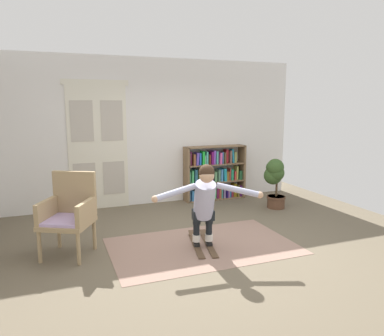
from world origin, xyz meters
The scene contains 9 objects.
ground_plane centered at (0.00, 0.00, 0.00)m, with size 7.20×7.20×0.00m, color brown.
back_wall centered at (0.00, 2.60, 1.45)m, with size 6.00×0.10×2.90m, color silver.
double_door centered at (-1.17, 2.54, 1.23)m, with size 1.22×0.05×2.45m.
rug centered at (-0.06, 0.02, 0.00)m, with size 2.60×1.61×0.01m, color gray.
bookshelf centered at (1.19, 2.39, 0.53)m, with size 1.32×0.30×1.14m.
wicker_chair centered at (-1.82, 0.42, 0.58)m, with size 0.81×0.81×1.10m.
potted_plant centered at (2.00, 1.34, 0.62)m, with size 0.43×0.43×0.98m.
skis_pair centered at (-0.05, 0.05, 0.02)m, with size 0.47×0.99×0.07m.
person_skier centered at (-0.09, -0.12, 0.73)m, with size 1.45×0.73×1.15m.
Camera 1 is at (-1.98, -4.58, 1.99)m, focal length 34.41 mm.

